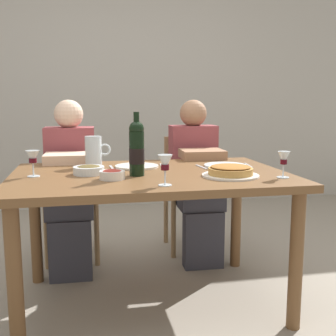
# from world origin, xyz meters

# --- Properties ---
(ground_plane) EXTENTS (8.00, 8.00, 0.00)m
(ground_plane) POSITION_xyz_m (0.00, 0.00, 0.00)
(ground_plane) COLOR gray
(back_wall) EXTENTS (8.00, 0.10, 2.80)m
(back_wall) POSITION_xyz_m (0.00, 2.36, 1.40)
(back_wall) COLOR #B2ADA3
(back_wall) RESTS_ON ground
(dining_table) EXTENTS (1.50, 1.00, 0.76)m
(dining_table) POSITION_xyz_m (0.00, 0.00, 0.67)
(dining_table) COLOR brown
(dining_table) RESTS_ON ground
(wine_bottle) EXTENTS (0.08, 0.08, 0.34)m
(wine_bottle) POSITION_xyz_m (-0.08, -0.07, 0.91)
(wine_bottle) COLOR black
(wine_bottle) RESTS_ON dining_table
(water_pitcher) EXTENTS (0.15, 0.10, 0.18)m
(water_pitcher) POSITION_xyz_m (-0.30, 0.29, 0.84)
(water_pitcher) COLOR silver
(water_pitcher) RESTS_ON dining_table
(baked_tart) EXTENTS (0.30, 0.30, 0.06)m
(baked_tart) POSITION_xyz_m (0.40, -0.19, 0.79)
(baked_tart) COLOR white
(baked_tart) RESTS_ON dining_table
(salad_bowl) EXTENTS (0.13, 0.13, 0.05)m
(salad_bowl) POSITION_xyz_m (-0.22, -0.15, 0.79)
(salad_bowl) COLOR white
(salad_bowl) RESTS_ON dining_table
(olive_bowl) EXTENTS (0.17, 0.17, 0.05)m
(olive_bowl) POSITION_xyz_m (-0.33, 0.02, 0.79)
(olive_bowl) COLOR silver
(olive_bowl) RESTS_ON dining_table
(wine_glass_left_diner) EXTENTS (0.07, 0.07, 0.14)m
(wine_glass_left_diner) POSITION_xyz_m (-0.62, 0.01, 0.86)
(wine_glass_left_diner) COLOR silver
(wine_glass_left_diner) RESTS_ON dining_table
(wine_glass_right_diner) EXTENTS (0.06, 0.06, 0.14)m
(wine_glass_right_diner) POSITION_xyz_m (0.65, -0.28, 0.85)
(wine_glass_right_diner) COLOR silver
(wine_glass_right_diner) RESTS_ON dining_table
(wine_glass_centre) EXTENTS (0.07, 0.07, 0.15)m
(wine_glass_centre) POSITION_xyz_m (0.01, -0.36, 0.86)
(wine_glass_centre) COLOR silver
(wine_glass_centre) RESTS_ON dining_table
(dinner_plate_left_setting) EXTENTS (0.26, 0.26, 0.01)m
(dinner_plate_left_setting) POSITION_xyz_m (0.48, 0.13, 0.77)
(dinner_plate_left_setting) COLOR silver
(dinner_plate_left_setting) RESTS_ON dining_table
(dinner_plate_right_setting) EXTENTS (0.26, 0.26, 0.01)m
(dinner_plate_right_setting) POSITION_xyz_m (-0.05, 0.21, 0.77)
(dinner_plate_right_setting) COLOR silver
(dinner_plate_right_setting) RESTS_ON dining_table
(fork_left_setting) EXTENTS (0.03, 0.16, 0.00)m
(fork_left_setting) POSITION_xyz_m (0.33, 0.13, 0.76)
(fork_left_setting) COLOR silver
(fork_left_setting) RESTS_ON dining_table
(knife_left_setting) EXTENTS (0.03, 0.18, 0.00)m
(knife_left_setting) POSITION_xyz_m (0.63, 0.13, 0.76)
(knife_left_setting) COLOR silver
(knife_left_setting) RESTS_ON dining_table
(knife_right_setting) EXTENTS (0.03, 0.18, 0.00)m
(knife_right_setting) POSITION_xyz_m (0.10, 0.21, 0.76)
(knife_right_setting) COLOR silver
(knife_right_setting) RESTS_ON dining_table
(spoon_right_setting) EXTENTS (0.02, 0.16, 0.00)m
(spoon_right_setting) POSITION_xyz_m (-0.20, 0.21, 0.76)
(spoon_right_setting) COLOR silver
(spoon_right_setting) RESTS_ON dining_table
(chair_left) EXTENTS (0.41, 0.41, 0.87)m
(chair_left) POSITION_xyz_m (-0.45, 0.87, 0.50)
(chair_left) COLOR #9E7A51
(chair_left) RESTS_ON ground
(diner_left) EXTENTS (0.35, 0.51, 1.16)m
(diner_left) POSITION_xyz_m (-0.45, 0.64, 0.62)
(diner_left) COLOR #8E3D42
(diner_left) RESTS_ON ground
(chair_right) EXTENTS (0.41, 0.41, 0.87)m
(chair_right) POSITION_xyz_m (0.45, 0.90, 0.50)
(chair_right) COLOR #9E7A51
(chair_right) RESTS_ON ground
(diner_right) EXTENTS (0.35, 0.51, 1.16)m
(diner_right) POSITION_xyz_m (0.45, 0.66, 0.62)
(diner_right) COLOR #8E3D42
(diner_right) RESTS_ON ground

